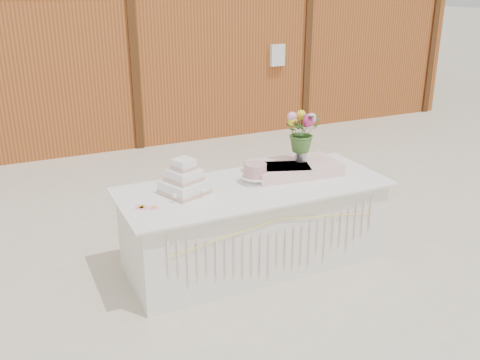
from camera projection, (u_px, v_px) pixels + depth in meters
name	position (u px, v px, depth m)	size (l,w,h in m)	color
ground	(254.00, 262.00, 4.99)	(80.00, 80.00, 0.00)	beige
barn	(103.00, 27.00, 9.47)	(12.60, 4.60, 3.30)	#A85023
cake_table	(254.00, 225.00, 4.85)	(2.40, 1.00, 0.77)	white
wedding_cake	(184.00, 182.00, 4.51)	(0.44, 0.44, 0.31)	white
pink_cake_stand	(256.00, 172.00, 4.74)	(0.25, 0.25, 0.18)	white
satin_runner	(294.00, 168.00, 4.99)	(0.83, 0.48, 0.10)	#FDCECB
flower_vase	(301.00, 153.00, 5.00)	(0.11, 0.11, 0.15)	#AAAAAF
bouquet	(302.00, 127.00, 4.91)	(0.33, 0.29, 0.37)	#43712D
loose_flowers	(146.00, 201.00, 4.36)	(0.16, 0.38, 0.02)	pink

